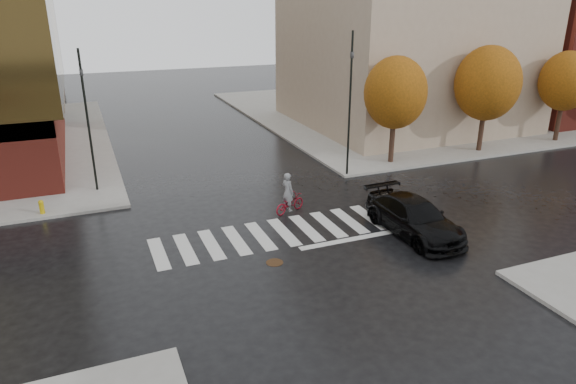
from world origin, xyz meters
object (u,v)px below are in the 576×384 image
sedan (414,217)px  traffic_light_nw (87,112)px  traffic_light_ne (350,94)px  cyclist (289,199)px  fire_hydrant (41,206)px

sedan → traffic_light_nw: traffic_light_nw is taller
sedan → traffic_light_ne: bearing=80.3°
sedan → traffic_light_ne: (1.08, 8.10, 4.03)m
cyclist → fire_hydrant: (-11.07, 4.00, -0.17)m
traffic_light_nw → fire_hydrant: (-2.60, -2.50, -3.82)m
cyclist → fire_hydrant: 11.77m
sedan → traffic_light_ne: 9.11m
cyclist → traffic_light_nw: size_ratio=0.28×
cyclist → fire_hydrant: cyclist is taller
cyclist → traffic_light_ne: bearing=-76.4°
fire_hydrant → sedan: bearing=-28.6°
traffic_light_nw → cyclist: bearing=47.1°
fire_hydrant → cyclist: bearing=-19.9°
traffic_light_nw → traffic_light_ne: (13.70, -2.70, 0.48)m
cyclist → traffic_light_nw: bearing=30.1°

